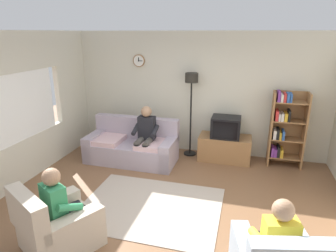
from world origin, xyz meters
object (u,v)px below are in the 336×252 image
at_px(person_on_couch, 145,133).
at_px(tv_stand, 225,148).
at_px(floor_lamp, 191,92).
at_px(couch, 132,147).
at_px(armchair_near_window, 58,228).
at_px(person_in_right_armchair, 276,239).
at_px(bookshelf, 285,128).
at_px(person_in_left_armchair, 62,203).
at_px(tv, 226,127).

bearing_deg(person_on_couch, tv_stand, 23.39).
distance_m(floor_lamp, person_on_couch, 1.34).
distance_m(couch, person_on_couch, 0.53).
bearing_deg(person_on_couch, armchair_near_window, -95.42).
bearing_deg(person_in_right_armchair, bookshelf, 83.28).
distance_m(floor_lamp, armchair_near_window, 3.78).
xyz_separation_m(tv_stand, armchair_near_window, (-1.83, -3.34, 0.02)).
bearing_deg(person_in_left_armchair, couch, 92.91).
distance_m(tv_stand, bookshelf, 1.30).
xyz_separation_m(floor_lamp, armchair_near_window, (-1.04, -3.44, -1.16)).
xyz_separation_m(couch, tv, (1.92, 0.55, 0.44)).
bearing_deg(armchair_near_window, tv_stand, 61.34).
xyz_separation_m(couch, person_on_couch, (0.35, -0.11, 0.39)).
distance_m(bookshelf, person_on_couch, 2.85).
height_order(tv, armchair_near_window, tv).
bearing_deg(bookshelf, armchair_near_window, -131.34).
bearing_deg(couch, person_on_couch, -17.63).
bearing_deg(couch, tv, 15.87).
relative_size(bookshelf, person_in_right_armchair, 1.40).
bearing_deg(couch, person_in_right_armchair, -44.80).
height_order(couch, floor_lamp, floor_lamp).
bearing_deg(bookshelf, person_on_couch, -164.74).
distance_m(bookshelf, floor_lamp, 2.06).
xyz_separation_m(person_in_left_armchair, person_in_right_armchair, (2.57, 0.01, 0.00)).
xyz_separation_m(couch, person_in_left_armchair, (0.14, -2.69, 0.29)).
distance_m(couch, floor_lamp, 1.74).
bearing_deg(person_in_left_armchair, tv_stand, 61.34).
relative_size(tv, person_on_couch, 0.48).
relative_size(tv_stand, person_in_right_armchair, 0.98).
distance_m(tv_stand, armchair_near_window, 3.81).
distance_m(couch, person_in_right_armchair, 3.82).
bearing_deg(couch, person_in_left_armchair, -87.09).
distance_m(tv_stand, person_in_left_armchair, 3.73).
distance_m(tv, bookshelf, 1.18).
bearing_deg(person_in_left_armchair, bookshelf, 48.41).
bearing_deg(person_in_left_armchair, floor_lamp, 73.41).
bearing_deg(person_in_right_armchair, couch, 135.20).
bearing_deg(floor_lamp, bookshelf, -0.87).
relative_size(couch, person_in_right_armchair, 1.70).
height_order(couch, person_on_couch, person_on_couch).
bearing_deg(couch, floor_lamp, 30.44).
bearing_deg(bookshelf, couch, -168.32).
xyz_separation_m(couch, floor_lamp, (1.14, 0.67, 1.14)).
bearing_deg(tv, person_in_right_armchair, -76.38).
height_order(tv, floor_lamp, floor_lamp).
relative_size(tv, person_in_right_armchair, 0.54).
height_order(armchair_near_window, person_in_right_armchair, person_in_right_armchair).
bearing_deg(person_in_left_armchair, tv, 61.16).
xyz_separation_m(bookshelf, person_in_right_armchair, (-0.39, -3.32, -0.21)).
distance_m(person_on_couch, person_in_left_armchair, 2.59).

